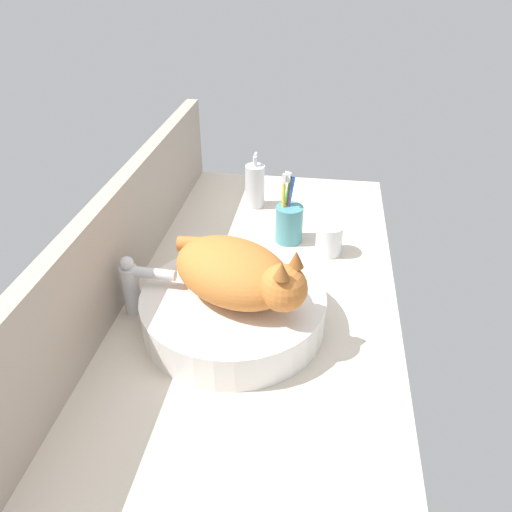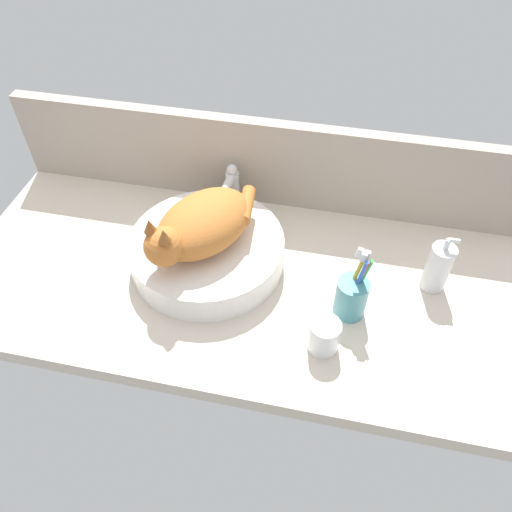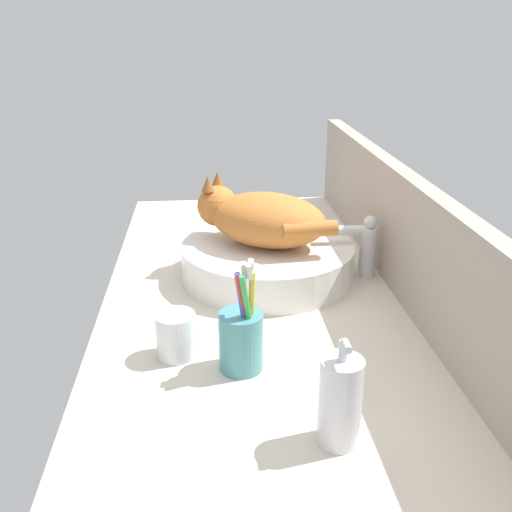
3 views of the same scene
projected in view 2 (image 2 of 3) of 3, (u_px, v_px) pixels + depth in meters
The scene contains 8 objects.
ground_plane at pixel (238, 281), 121.04cm from camera, with size 134.66×62.13×4.00cm, color beige.
backsplash_panel at pixel (262, 162), 130.33cm from camera, with size 134.66×3.60×24.22cm, color #AD9E8E.
sink_basin at pixel (207, 251), 119.86cm from camera, with size 36.93×36.93×7.53cm, color white.
cat at pixel (200, 225), 112.17cm from camera, with size 27.08×30.12×14.00cm.
faucet at pixel (231, 187), 130.86cm from camera, with size 3.60×11.84×13.60cm.
soap_dispenser at pixel (438, 268), 112.76cm from camera, with size 5.61×5.61×15.77cm.
toothbrush_cup at pixel (352, 296), 108.36cm from camera, with size 7.04×7.04×18.72cm.
water_glass at pixel (324, 337), 103.55cm from camera, with size 6.62×6.62×7.68cm.
Camera 2 is at (20.52, -75.81, 90.39)cm, focal length 35.00 mm.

